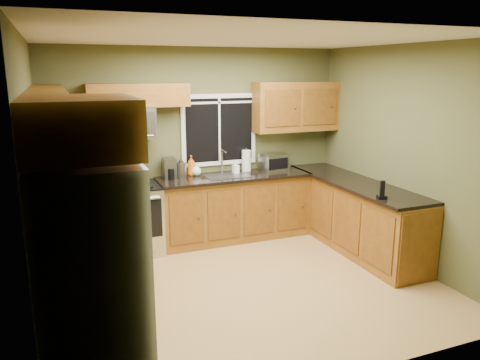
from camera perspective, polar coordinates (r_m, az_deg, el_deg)
floor at (r=5.46m, az=0.89°, el=-12.68°), size 4.20×4.20×0.00m
ceiling at (r=4.92m, az=1.01°, el=16.90°), size 4.20×4.20×0.00m
back_wall at (r=6.69m, az=-5.01°, el=4.29°), size 4.20×0.00×4.20m
front_wall at (r=3.48m, az=12.46°, el=-4.45°), size 4.20×0.00×4.20m
left_wall at (r=4.65m, az=-23.68°, el=-0.78°), size 0.00×3.60×3.60m
right_wall at (r=6.13m, az=19.42°, el=2.75°), size 0.00×3.60×3.60m
window at (r=6.73m, az=-2.55°, el=6.14°), size 1.12×0.03×1.02m
base_cabinets_left at (r=5.37m, az=-19.43°, el=-8.70°), size 0.60×2.65×0.90m
countertop_left at (r=5.22m, az=-19.55°, el=-3.88°), size 0.65×2.65×0.04m
base_cabinets_back at (r=6.74m, az=-0.73°, el=-3.44°), size 2.17×0.60×0.90m
countertop_back at (r=6.60m, az=-0.67°, el=0.42°), size 2.17×0.65×0.04m
base_cabinets_peninsula at (r=6.57m, az=13.74°, el=-4.29°), size 0.60×2.52×0.90m
countertop_peninsula at (r=6.43m, az=13.74°, el=-0.30°), size 0.65×2.50×0.04m
upper_cabinets_left at (r=5.03m, az=-22.21°, el=6.26°), size 0.33×2.65×0.72m
upper_cabinets_back_left at (r=6.26m, az=-12.29°, el=10.06°), size 1.30×0.33×0.30m
upper_cabinets_back_right at (r=7.03m, az=6.82°, el=8.88°), size 1.30×0.33×0.72m
upper_cabinet_over_fridge at (r=3.25m, az=-19.00°, el=6.19°), size 0.72×0.90×0.38m
refrigerator at (r=3.56m, az=-17.59°, el=-12.14°), size 0.74×0.90×1.80m
range at (r=6.35m, az=-13.11°, el=-4.67°), size 0.76×0.69×0.94m
microwave at (r=6.23m, az=-13.91°, el=6.82°), size 0.76×0.41×0.42m
sink at (r=6.57m, az=-1.66°, el=0.64°), size 0.60×0.42×0.36m
toaster_oven at (r=6.94m, az=4.19°, el=2.20°), size 0.42×0.35×0.24m
coffee_maker at (r=6.45m, az=-8.58°, el=1.35°), size 0.17×0.23×0.28m
kettle at (r=6.52m, az=-7.18°, el=1.39°), size 0.15×0.15×0.26m
paper_towel_roll at (r=6.84m, az=0.78°, el=2.38°), size 0.16×0.16×0.34m
soap_bottle_a at (r=6.60m, az=-5.96°, el=1.78°), size 0.11×0.11×0.28m
soap_bottle_b at (r=6.71m, az=-0.52°, el=1.58°), size 0.09×0.09×0.18m
soap_bottle_c at (r=6.59m, az=-5.35°, el=1.30°), size 0.15×0.15×0.17m
cordless_phone at (r=5.62m, az=16.93°, el=-1.56°), size 0.12×0.12×0.22m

